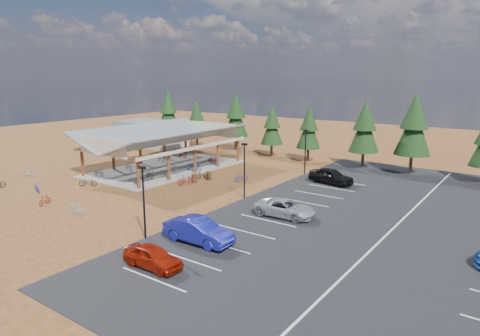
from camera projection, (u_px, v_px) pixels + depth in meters
ground at (189, 195)px, 40.55m from camera, size 140.00×140.00×0.00m
asphalt_lot at (397, 225)px, 32.41m from camera, size 27.00×44.00×0.04m
concrete_pad at (167, 168)px, 51.79m from camera, size 10.60×18.60×0.10m
bike_pavilion at (166, 137)px, 50.98m from camera, size 11.65×19.40×4.97m
outbuilding at (153, 133)px, 68.06m from camera, size 11.00×7.00×3.90m
lamp_post_0 at (144, 197)px, 29.13m from camera, size 0.50×0.25×5.14m
lamp_post_1 at (244, 167)px, 38.66m from camera, size 0.50×0.25×5.14m
lamp_post_2 at (305, 149)px, 48.19m from camera, size 0.50×0.25×5.14m
trash_bin_0 at (194, 178)px, 45.10m from camera, size 0.60×0.60×0.90m
trash_bin_1 at (209, 176)px, 46.22m from camera, size 0.60×0.60×0.90m
pine_0 at (168, 110)px, 70.93m from camera, size 3.74×3.74×8.71m
pine_1 at (197, 118)px, 67.55m from camera, size 3.09×3.09×7.19m
pine_2 at (236, 115)px, 63.55m from camera, size 3.69×3.69×8.61m
pine_3 at (272, 125)px, 58.79m from camera, size 3.04×3.04×7.08m
pine_4 at (309, 128)px, 55.30m from camera, size 3.12×3.12×7.27m
pine_5 at (365, 127)px, 51.02m from camera, size 3.57×3.57×8.31m
pine_6 at (414, 125)px, 47.84m from camera, size 3.98×3.98×9.28m
bike_0 at (99, 172)px, 47.60m from camera, size 1.54×0.59×0.80m
bike_1 at (128, 166)px, 50.39m from camera, size 1.92×1.02×1.11m
bike_2 at (161, 158)px, 55.39m from camera, size 1.61×0.74×0.82m
bike_3 at (182, 154)px, 58.10m from camera, size 1.48×0.47×0.88m
bike_4 at (150, 174)px, 46.42m from camera, size 1.80×1.07×0.89m
bike_5 at (172, 167)px, 49.67m from camera, size 1.70×0.62×1.00m
bike_6 at (195, 166)px, 50.44m from camera, size 1.93×1.13×0.96m
bike_7 at (213, 159)px, 54.74m from camera, size 1.57×0.80×0.91m
bike_9 at (29, 172)px, 47.71m from camera, size 1.57×1.08×0.92m
bike_10 at (37, 188)px, 41.38m from camera, size 1.68×0.97×0.83m
bike_11 at (45, 200)px, 37.23m from camera, size 0.93×1.60×0.93m
bike_12 at (88, 182)px, 43.49m from camera, size 1.85×1.55×0.95m
bike_13 at (76, 209)px, 34.66m from camera, size 1.69×0.84×0.98m
bike_14 at (241, 177)px, 45.58m from camera, size 1.20×1.76×0.88m
bike_15 at (186, 180)px, 43.98m from camera, size 1.29×1.80×1.07m
bike_16 at (203, 175)px, 46.33m from camera, size 1.87×0.71×0.97m
car_0 at (153, 257)px, 25.07m from camera, size 3.93×1.62×1.33m
car_1 at (198, 231)px, 28.78m from camera, size 5.09×1.90×1.66m
car_2 at (285, 208)px, 34.10m from camera, size 5.07×2.59×1.37m
car_4 at (331, 176)px, 44.39m from camera, size 4.98×2.59×1.62m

